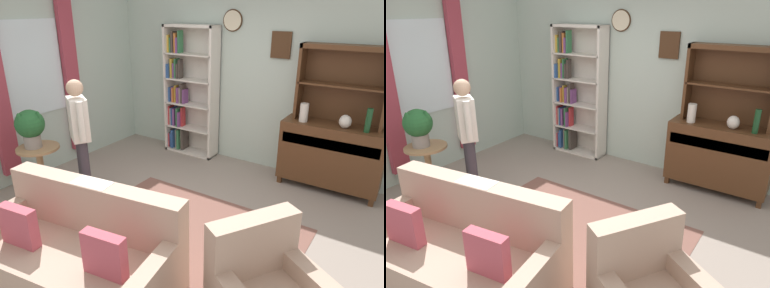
# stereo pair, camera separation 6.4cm
# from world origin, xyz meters

# --- Properties ---
(ground_plane) EXTENTS (5.40, 4.60, 0.02)m
(ground_plane) POSITION_xyz_m (0.00, 0.00, -0.01)
(ground_plane) COLOR gray
(wall_back) EXTENTS (5.00, 0.09, 2.80)m
(wall_back) POSITION_xyz_m (-0.00, 2.13, 1.41)
(wall_back) COLOR #ADC1B7
(wall_back) RESTS_ON ground_plane
(wall_left) EXTENTS (0.16, 4.20, 2.80)m
(wall_left) POSITION_xyz_m (-2.52, 0.02, 1.40)
(wall_left) COLOR #ADC1B7
(wall_left) RESTS_ON ground_plane
(area_rug) EXTENTS (2.43, 2.16, 0.01)m
(area_rug) POSITION_xyz_m (0.20, -0.30, 0.00)
(area_rug) COLOR brown
(area_rug) RESTS_ON ground_plane
(bookshelf) EXTENTS (0.90, 0.30, 2.10)m
(bookshelf) POSITION_xyz_m (-1.14, 1.94, 1.00)
(bookshelf) COLOR silver
(bookshelf) RESTS_ON ground_plane
(sideboard) EXTENTS (1.30, 0.45, 0.92)m
(sideboard) POSITION_xyz_m (1.22, 1.86, 0.51)
(sideboard) COLOR #4C2D19
(sideboard) RESTS_ON ground_plane
(sideboard_hutch) EXTENTS (1.10, 0.26, 1.00)m
(sideboard_hutch) POSITION_xyz_m (1.22, 1.97, 1.56)
(sideboard_hutch) COLOR #4C2D19
(sideboard_hutch) RESTS_ON sideboard
(vase_tall) EXTENTS (0.11, 0.11, 0.25)m
(vase_tall) POSITION_xyz_m (0.83, 1.78, 1.04)
(vase_tall) COLOR beige
(vase_tall) RESTS_ON sideboard
(vase_round) EXTENTS (0.15, 0.15, 0.17)m
(vase_round) POSITION_xyz_m (1.35, 1.79, 1.01)
(vase_round) COLOR beige
(vase_round) RESTS_ON sideboard
(bottle_wine) EXTENTS (0.07, 0.07, 0.30)m
(bottle_wine) POSITION_xyz_m (1.61, 1.77, 1.07)
(bottle_wine) COLOR #194223
(bottle_wine) RESTS_ON sideboard
(couch_floral) EXTENTS (1.91, 1.11, 0.90)m
(couch_floral) POSITION_xyz_m (-0.14, -1.24, 0.31)
(couch_floral) COLOR tan
(couch_floral) RESTS_ON ground_plane
(plant_stand) EXTENTS (0.52, 0.52, 0.70)m
(plant_stand) POSITION_xyz_m (-1.81, -0.42, 0.43)
(plant_stand) COLOR #A87F56
(plant_stand) RESTS_ON ground_plane
(potted_plant_large) EXTENTS (0.35, 0.35, 0.48)m
(potted_plant_large) POSITION_xyz_m (-1.84, -0.46, 0.98)
(potted_plant_large) COLOR gray
(potted_plant_large) RESTS_ON plant_stand
(potted_plant_small) EXTENTS (0.25, 0.25, 0.34)m
(potted_plant_small) POSITION_xyz_m (-1.44, -0.35, 0.20)
(potted_plant_small) COLOR beige
(potted_plant_small) RESTS_ON ground_plane
(person_reading) EXTENTS (0.49, 0.34, 1.56)m
(person_reading) POSITION_xyz_m (-1.33, -0.14, 0.91)
(person_reading) COLOR #38333D
(person_reading) RESTS_ON ground_plane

